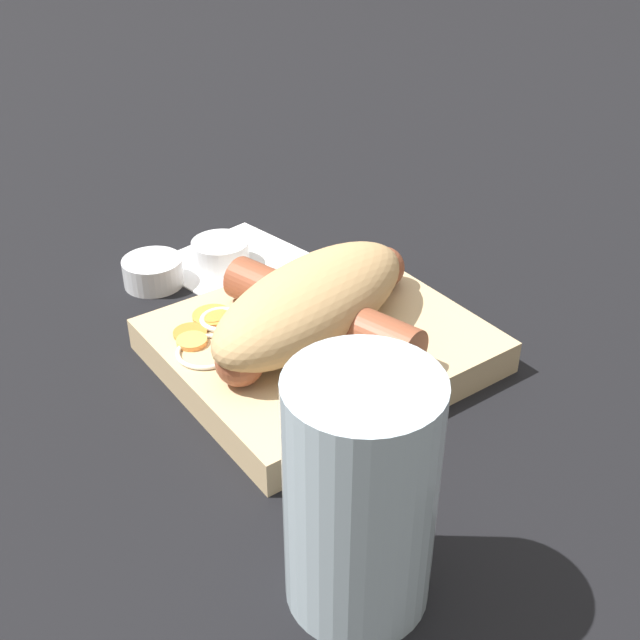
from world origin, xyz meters
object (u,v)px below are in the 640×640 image
at_px(food_tray, 320,345).
at_px(bread_roll, 315,304).
at_px(sausage, 318,310).
at_px(condiment_cup_near, 221,255).
at_px(condiment_cup_far, 153,273).
at_px(drink_glass, 360,495).

height_order(food_tray, bread_roll, bread_roll).
xyz_separation_m(food_tray, sausage, (0.00, 0.00, 0.03)).
distance_m(condiment_cup_near, condiment_cup_far, 0.07).
relative_size(food_tray, bread_roll, 1.08).
bearing_deg(drink_glass, condiment_cup_far, 81.30).
relative_size(sausage, drink_glass, 1.39).
bearing_deg(drink_glass, condiment_cup_near, 71.34).
bearing_deg(food_tray, drink_glass, -120.35).
xyz_separation_m(condiment_cup_far, drink_glass, (-0.06, -0.36, 0.06)).
height_order(condiment_cup_near, condiment_cup_far, same).
relative_size(sausage, condiment_cup_near, 3.73).
distance_m(sausage, drink_glass, 0.22).
relative_size(food_tray, condiment_cup_near, 4.23).
relative_size(bread_roll, sausage, 1.05).
xyz_separation_m(food_tray, condiment_cup_near, (0.01, 0.17, -0.00)).
height_order(food_tray, sausage, sausage).
bearing_deg(condiment_cup_far, drink_glass, -98.70).
xyz_separation_m(food_tray, bread_roll, (-0.01, -0.00, 0.04)).
xyz_separation_m(sausage, condiment_cup_far, (-0.05, 0.18, -0.03)).
bearing_deg(sausage, bread_roll, -137.97).
bearing_deg(food_tray, condiment_cup_far, 106.34).
distance_m(food_tray, sausage, 0.03).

